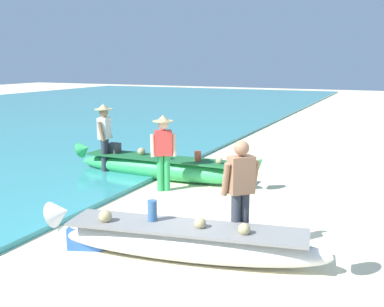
% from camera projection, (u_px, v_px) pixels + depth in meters
% --- Properties ---
extents(ground_plane, '(80.00, 80.00, 0.00)m').
position_uv_depth(ground_plane, '(216.00, 235.00, 7.55)').
color(ground_plane, beige).
extents(boat_white_foreground, '(4.37, 1.34, 0.81)m').
position_uv_depth(boat_white_foreground, '(185.00, 241.00, 6.59)').
color(boat_white_foreground, white).
rests_on(boat_white_foreground, ground).
extents(boat_green_midground, '(4.88, 0.72, 0.80)m').
position_uv_depth(boat_green_midground, '(161.00, 167.00, 11.07)').
color(boat_green_midground, '#38B760').
rests_on(boat_green_midground, ground).
extents(person_vendor_hatted, '(0.57, 0.46, 1.66)m').
position_uv_depth(person_vendor_hatted, '(163.00, 148.00, 9.95)').
color(person_vendor_hatted, green).
rests_on(person_vendor_hatted, ground).
extents(person_tourist_customer, '(0.52, 0.53, 1.69)m').
position_uv_depth(person_tourist_customer, '(241.00, 190.00, 6.68)').
color(person_tourist_customer, '#333842').
rests_on(person_tourist_customer, ground).
extents(person_vendor_assistant, '(0.44, 0.58, 1.76)m').
position_uv_depth(person_vendor_assistant, '(104.00, 134.00, 11.38)').
color(person_vendor_assistant, '#333842').
rests_on(person_vendor_assistant, ground).
extents(cooler_box, '(0.59, 0.45, 0.34)m').
position_uv_depth(cooler_box, '(87.00, 237.00, 7.01)').
color(cooler_box, blue).
rests_on(cooler_box, ground).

